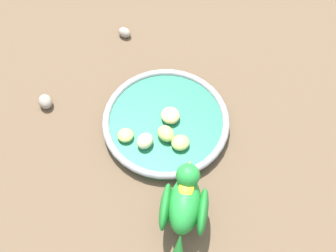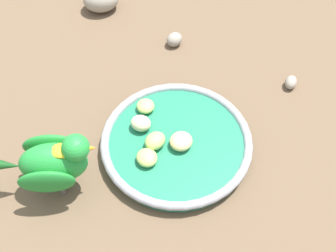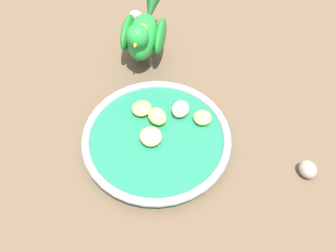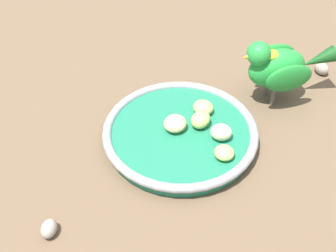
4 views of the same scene
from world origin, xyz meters
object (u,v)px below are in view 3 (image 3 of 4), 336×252
at_px(apple_piece_2, 182,111).
at_px(pebble_1, 308,169).
at_px(apple_piece_0, 142,108).
at_px(feeding_bowl, 155,140).
at_px(apple_piece_3, 157,116).
at_px(parrot, 143,34).
at_px(apple_piece_1, 151,136).
at_px(pebble_0, 135,16).
at_px(apple_piece_4, 203,118).

bearing_deg(apple_piece_2, pebble_1, -64.47).
bearing_deg(apple_piece_0, feeding_bowl, -103.62).
bearing_deg(apple_piece_2, feeding_bowl, -170.10).
bearing_deg(apple_piece_0, apple_piece_2, -43.35).
bearing_deg(apple_piece_3, parrot, 62.53).
bearing_deg(apple_piece_1, pebble_1, -48.52).
bearing_deg(apple_piece_0, parrot, 53.10).
relative_size(parrot, pebble_0, 4.85).
xyz_separation_m(apple_piece_4, pebble_0, (0.07, 0.29, -0.02)).
height_order(parrot, pebble_0, parrot).
relative_size(feeding_bowl, apple_piece_4, 8.01).
bearing_deg(parrot, apple_piece_0, 9.71).
height_order(apple_piece_0, apple_piece_2, apple_piece_2).
height_order(apple_piece_1, pebble_0, apple_piece_1).
height_order(feeding_bowl, apple_piece_3, apple_piece_3).
bearing_deg(parrot, apple_piece_3, 19.15).
distance_m(apple_piece_1, apple_piece_4, 0.09).
relative_size(feeding_bowl, apple_piece_0, 7.20).
bearing_deg(pebble_1, parrot, 99.61).
bearing_deg(pebble_0, apple_piece_0, -121.80).
bearing_deg(apple_piece_4, pebble_0, 77.00).
distance_m(apple_piece_0, pebble_1, 0.28).
xyz_separation_m(apple_piece_1, apple_piece_3, (0.03, 0.03, 0.00)).
bearing_deg(parrot, apple_piece_2, 34.47).
distance_m(apple_piece_4, pebble_1, 0.18).
xyz_separation_m(apple_piece_0, apple_piece_2, (0.05, -0.05, 0.00)).
distance_m(apple_piece_1, apple_piece_3, 0.04).
height_order(apple_piece_2, pebble_0, apple_piece_2).
xyz_separation_m(apple_piece_2, pebble_0, (0.09, 0.26, -0.02)).
relative_size(feeding_bowl, apple_piece_2, 7.40).
relative_size(apple_piece_0, apple_piece_2, 1.03).
distance_m(pebble_0, pebble_1, 0.46).
xyz_separation_m(apple_piece_4, parrot, (0.01, 0.18, 0.04)).
xyz_separation_m(pebble_0, pebble_1, (0.01, -0.46, 0.00)).
relative_size(apple_piece_2, parrot, 0.23).
relative_size(apple_piece_0, apple_piece_1, 0.92).
bearing_deg(apple_piece_1, apple_piece_3, 39.39).
height_order(feeding_bowl, pebble_0, feeding_bowl).
xyz_separation_m(apple_piece_1, apple_piece_4, (0.09, -0.02, -0.00)).
height_order(apple_piece_3, parrot, parrot).
bearing_deg(apple_piece_4, parrot, 85.66).
relative_size(apple_piece_0, pebble_0, 1.15).
height_order(apple_piece_2, pebble_1, apple_piece_2).
height_order(apple_piece_1, pebble_1, apple_piece_1).
xyz_separation_m(apple_piece_4, pebble_1, (0.07, -0.16, -0.02)).
bearing_deg(pebble_1, apple_piece_1, 131.48).
bearing_deg(apple_piece_2, apple_piece_3, 158.13).
distance_m(apple_piece_1, parrot, 0.20).
bearing_deg(feeding_bowl, pebble_0, 61.53).
bearing_deg(pebble_1, apple_piece_4, 113.89).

